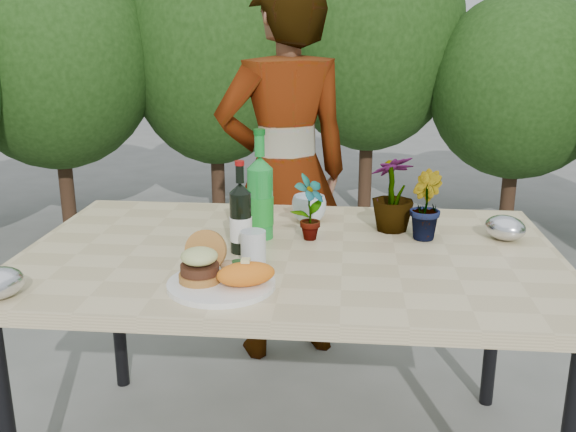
# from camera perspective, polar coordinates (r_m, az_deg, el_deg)

# --- Properties ---
(patio_table) EXTENTS (1.60, 1.00, 0.75)m
(patio_table) POSITION_cam_1_polar(r_m,az_deg,el_deg) (1.95, 0.22, -4.62)
(patio_table) COLOR #D1BC8B
(patio_table) RESTS_ON ground
(shrub_hedge) EXTENTS (6.99, 5.08, 2.23)m
(shrub_hedge) POSITION_cam_1_polar(r_m,az_deg,el_deg) (3.46, 3.53, 13.21)
(shrub_hedge) COLOR #382316
(shrub_hedge) RESTS_ON ground
(dinner_plate) EXTENTS (0.28, 0.28, 0.01)m
(dinner_plate) POSITION_cam_1_polar(r_m,az_deg,el_deg) (1.67, -5.94, -6.05)
(dinner_plate) COLOR white
(dinner_plate) RESTS_ON patio_table
(burger_stack) EXTENTS (0.11, 0.16, 0.11)m
(burger_stack) POSITION_cam_1_polar(r_m,az_deg,el_deg) (1.68, -7.72, -4.04)
(burger_stack) COLOR #B7722D
(burger_stack) RESTS_ON dinner_plate
(sweet_potato) EXTENTS (0.17, 0.12, 0.06)m
(sweet_potato) POSITION_cam_1_polar(r_m,az_deg,el_deg) (1.63, -3.76, -5.17)
(sweet_potato) COLOR orange
(sweet_potato) RESTS_ON dinner_plate
(grilled_veg) EXTENTS (0.08, 0.05, 0.03)m
(grilled_veg) POSITION_cam_1_polar(r_m,az_deg,el_deg) (1.74, -4.81, -4.30)
(grilled_veg) COLOR olive
(grilled_veg) RESTS_ON dinner_plate
(wine_bottle) EXTENTS (0.07, 0.07, 0.28)m
(wine_bottle) POSITION_cam_1_polar(r_m,az_deg,el_deg) (1.89, -4.22, -0.28)
(wine_bottle) COLOR black
(wine_bottle) RESTS_ON patio_table
(sparkling_water) EXTENTS (0.08, 0.08, 0.35)m
(sparkling_water) POSITION_cam_1_polar(r_m,az_deg,el_deg) (2.01, -2.48, 1.52)
(sparkling_water) COLOR #18872D
(sparkling_water) RESTS_ON patio_table
(plastic_cup) EXTENTS (0.07, 0.07, 0.09)m
(plastic_cup) POSITION_cam_1_polar(r_m,az_deg,el_deg) (1.81, -3.10, -2.78)
(plastic_cup) COLOR silver
(plastic_cup) RESTS_ON patio_table
(seedling_left) EXTENTS (0.13, 0.13, 0.21)m
(seedling_left) POSITION_cam_1_polar(r_m,az_deg,el_deg) (1.99, 1.93, 0.74)
(seedling_left) COLOR #20531C
(seedling_left) RESTS_ON patio_table
(seedling_mid) EXTENTS (0.12, 0.14, 0.22)m
(seedling_mid) POSITION_cam_1_polar(r_m,az_deg,el_deg) (2.05, 12.02, 0.96)
(seedling_mid) COLOR #27501B
(seedling_mid) RESTS_ON patio_table
(seedling_right) EXTENTS (0.19, 0.19, 0.25)m
(seedling_right) POSITION_cam_1_polar(r_m,az_deg,el_deg) (2.11, 9.31, 2.01)
(seedling_right) COLOR #29531C
(seedling_right) RESTS_ON patio_table
(blue_bowl) EXTENTS (0.15, 0.15, 0.09)m
(blue_bowl) POSITION_cam_1_polar(r_m,az_deg,el_deg) (2.19, 1.88, 0.64)
(blue_bowl) COLOR silver
(blue_bowl) RESTS_ON patio_table
(foil_packet_right) EXTENTS (0.17, 0.17, 0.08)m
(foil_packet_right) POSITION_cam_1_polar(r_m,az_deg,el_deg) (2.12, 18.73, -0.99)
(foil_packet_right) COLOR silver
(foil_packet_right) RESTS_ON patio_table
(person) EXTENTS (0.69, 0.59, 1.60)m
(person) POSITION_cam_1_polar(r_m,az_deg,el_deg) (2.68, -0.28, 3.68)
(person) COLOR #936A49
(person) RESTS_ON ground
(terracotta_pot) EXTENTS (0.17, 0.17, 0.14)m
(terracotta_pot) POSITION_cam_1_polar(r_m,az_deg,el_deg) (4.27, -17.94, -2.39)
(terracotta_pot) COLOR #B0572D
(terracotta_pot) RESTS_ON ground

